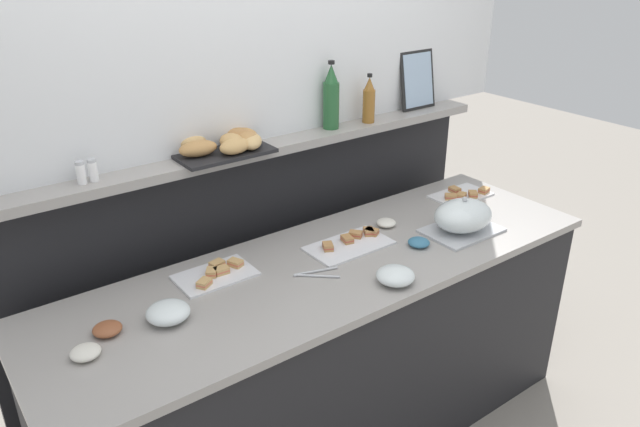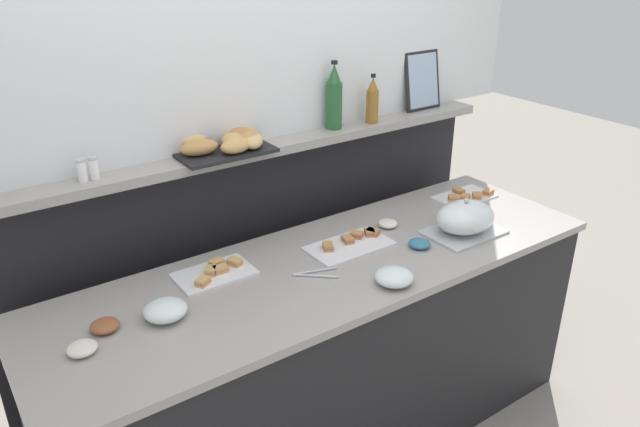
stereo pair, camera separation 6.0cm
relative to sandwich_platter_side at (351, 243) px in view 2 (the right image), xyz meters
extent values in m
plane|color=gray|center=(-0.17, 0.52, -0.94)|extent=(12.00, 12.00, 0.00)
cube|color=black|center=(-0.17, -0.08, -0.49)|extent=(2.38, 0.71, 0.90)
cube|color=gray|center=(-0.17, -0.08, -0.03)|extent=(2.42, 0.75, 0.03)
cube|color=black|center=(-0.17, 0.48, -0.30)|extent=(2.46, 0.08, 1.28)
cube|color=gray|center=(-0.17, 0.43, 0.36)|extent=(2.46, 0.22, 0.04)
cube|color=silver|center=(-0.01, -0.01, -0.01)|extent=(0.37, 0.20, 0.01)
cube|color=#AD7A47|center=(-0.11, 0.01, 0.00)|extent=(0.06, 0.07, 0.01)
cube|color=#B24738|center=(-0.11, 0.01, 0.01)|extent=(0.06, 0.07, 0.01)
cube|color=#AD7A47|center=(-0.11, 0.01, 0.02)|extent=(0.06, 0.07, 0.01)
cube|color=#AD7A47|center=(0.00, 0.02, 0.00)|extent=(0.05, 0.06, 0.01)
cube|color=#B24738|center=(0.00, 0.02, 0.01)|extent=(0.05, 0.06, 0.01)
cube|color=#AD7A47|center=(0.00, 0.02, 0.02)|extent=(0.05, 0.06, 0.01)
cube|color=#AD7A47|center=(0.05, 0.03, 0.00)|extent=(0.07, 0.07, 0.01)
cube|color=#B24738|center=(0.05, 0.03, 0.01)|extent=(0.07, 0.07, 0.01)
cube|color=#AD7A47|center=(0.05, 0.03, 0.02)|extent=(0.07, 0.07, 0.01)
cube|color=#AD7A47|center=(0.12, 0.02, 0.00)|extent=(0.06, 0.07, 0.01)
cube|color=#B24738|center=(0.12, 0.02, 0.01)|extent=(0.06, 0.07, 0.01)
cube|color=#AD7A47|center=(0.12, 0.02, 0.02)|extent=(0.06, 0.07, 0.01)
cube|color=#AD7A47|center=(0.13, 0.01, 0.00)|extent=(0.06, 0.07, 0.01)
cube|color=#B24738|center=(0.13, 0.01, 0.01)|extent=(0.06, 0.07, 0.01)
cube|color=#AD7A47|center=(0.13, 0.01, 0.02)|extent=(0.06, 0.07, 0.01)
cube|color=silver|center=(-0.59, 0.11, -0.01)|extent=(0.30, 0.19, 0.01)
cube|color=tan|center=(-0.61, 0.11, 0.00)|extent=(0.06, 0.07, 0.01)
cube|color=#D1664C|center=(-0.61, 0.11, 0.01)|extent=(0.06, 0.07, 0.01)
cube|color=tan|center=(-0.61, 0.11, 0.02)|extent=(0.06, 0.07, 0.01)
cube|color=tan|center=(-0.57, 0.10, 0.00)|extent=(0.06, 0.04, 0.01)
cube|color=#D1664C|center=(-0.57, 0.10, 0.01)|extent=(0.06, 0.04, 0.01)
cube|color=tan|center=(-0.57, 0.10, 0.02)|extent=(0.06, 0.04, 0.01)
cube|color=tan|center=(-0.56, 0.16, 0.00)|extent=(0.06, 0.05, 0.01)
cube|color=#D1664C|center=(-0.56, 0.16, 0.01)|extent=(0.06, 0.05, 0.01)
cube|color=tan|center=(-0.56, 0.16, 0.02)|extent=(0.06, 0.05, 0.01)
cube|color=tan|center=(-0.50, 0.12, 0.00)|extent=(0.06, 0.07, 0.01)
cube|color=#D1664C|center=(-0.50, 0.12, 0.01)|extent=(0.06, 0.07, 0.01)
cube|color=tan|center=(-0.50, 0.12, 0.02)|extent=(0.06, 0.07, 0.01)
cube|color=tan|center=(-0.67, 0.06, 0.00)|extent=(0.07, 0.06, 0.01)
cube|color=#D1664C|center=(-0.67, 0.06, 0.01)|extent=(0.07, 0.06, 0.01)
cube|color=tan|center=(-0.67, 0.06, 0.02)|extent=(0.07, 0.06, 0.01)
cube|color=white|center=(0.79, 0.08, -0.01)|extent=(0.31, 0.19, 0.01)
cube|color=#B7844C|center=(0.82, 0.03, 0.00)|extent=(0.07, 0.07, 0.01)
cube|color=#B24738|center=(0.82, 0.03, 0.01)|extent=(0.07, 0.07, 0.01)
cube|color=#B7844C|center=(0.82, 0.03, 0.02)|extent=(0.07, 0.07, 0.01)
cube|color=#B7844C|center=(0.91, 0.03, 0.00)|extent=(0.06, 0.05, 0.01)
cube|color=#B24738|center=(0.91, 0.03, 0.01)|extent=(0.06, 0.05, 0.01)
cube|color=#B7844C|center=(0.91, 0.03, 0.02)|extent=(0.06, 0.05, 0.01)
cube|color=#B7844C|center=(0.79, 0.12, 0.00)|extent=(0.05, 0.06, 0.01)
cube|color=#B24738|center=(0.79, 0.12, 0.01)|extent=(0.05, 0.06, 0.01)
cube|color=#B7844C|center=(0.79, 0.12, 0.02)|extent=(0.05, 0.06, 0.01)
cube|color=#B7844C|center=(0.71, 0.07, 0.00)|extent=(0.07, 0.07, 0.01)
cube|color=#B24738|center=(0.71, 0.07, 0.01)|extent=(0.07, 0.07, 0.01)
cube|color=#B7844C|center=(0.71, 0.07, 0.02)|extent=(0.07, 0.07, 0.01)
cube|color=#B7844C|center=(0.76, 0.05, 0.00)|extent=(0.07, 0.06, 0.01)
cube|color=#B24738|center=(0.76, 0.05, 0.01)|extent=(0.07, 0.06, 0.01)
cube|color=#B7844C|center=(0.76, 0.05, 0.02)|extent=(0.07, 0.06, 0.01)
cube|color=#B7BABF|center=(0.49, -0.20, 0.00)|extent=(0.34, 0.24, 0.01)
ellipsoid|color=silver|center=(0.49, -0.20, 0.07)|extent=(0.28, 0.23, 0.14)
sphere|color=#B7BABF|center=(0.49, -0.20, 0.15)|extent=(0.02, 0.02, 0.02)
ellipsoid|color=silver|center=(-0.06, -0.34, 0.02)|extent=(0.15, 0.15, 0.06)
ellipsoid|color=#F28C4C|center=(-0.06, -0.34, 0.01)|extent=(0.12, 0.12, 0.04)
ellipsoid|color=silver|center=(-0.86, -0.06, 0.02)|extent=(0.15, 0.15, 0.06)
ellipsoid|color=#F28C4C|center=(-0.86, -0.06, 0.01)|extent=(0.12, 0.12, 0.04)
ellipsoid|color=silver|center=(0.25, 0.05, 0.01)|extent=(0.09, 0.09, 0.03)
ellipsoid|color=teal|center=(0.23, -0.18, 0.01)|extent=(0.09, 0.09, 0.03)
ellipsoid|color=brown|center=(-1.06, -0.01, 0.01)|extent=(0.10, 0.10, 0.03)
ellipsoid|color=silver|center=(-1.16, -0.09, 0.01)|extent=(0.10, 0.10, 0.03)
cylinder|color=#B7BABF|center=(-0.26, -0.10, -0.01)|extent=(0.17, 0.06, 0.01)
cylinder|color=#B7BABF|center=(-0.28, -0.13, -0.01)|extent=(0.14, 0.13, 0.01)
sphere|color=#B7BABF|center=(-0.34, -0.07, -0.01)|extent=(0.01, 0.01, 0.01)
cylinder|color=#8E5B23|center=(0.41, 0.38, 0.46)|extent=(0.06, 0.06, 0.16)
cone|color=#8E5B23|center=(0.41, 0.38, 0.57)|extent=(0.05, 0.05, 0.06)
cylinder|color=black|center=(0.41, 0.38, 0.60)|extent=(0.02, 0.02, 0.02)
cylinder|color=#23562D|center=(0.20, 0.41, 0.48)|extent=(0.08, 0.08, 0.22)
cone|color=#23562D|center=(0.20, 0.41, 0.63)|extent=(0.06, 0.06, 0.08)
cylinder|color=black|center=(0.20, 0.41, 0.68)|extent=(0.03, 0.03, 0.02)
cylinder|color=white|center=(-0.96, 0.40, 0.41)|extent=(0.03, 0.03, 0.08)
cylinder|color=#B7BABF|center=(-0.96, 0.40, 0.46)|extent=(0.03, 0.03, 0.01)
cylinder|color=white|center=(-0.91, 0.40, 0.41)|extent=(0.03, 0.03, 0.08)
cylinder|color=#B7BABF|center=(-0.91, 0.40, 0.46)|extent=(0.03, 0.03, 0.01)
cube|color=black|center=(-0.38, 0.40, 0.38)|extent=(0.40, 0.26, 0.02)
ellipsoid|color=tan|center=(-0.27, 0.34, 0.42)|extent=(0.15, 0.17, 0.06)
ellipsoid|color=tan|center=(-0.36, 0.32, 0.42)|extent=(0.16, 0.11, 0.06)
ellipsoid|color=#AD7A47|center=(-0.27, 0.43, 0.42)|extent=(0.16, 0.18, 0.07)
ellipsoid|color=#B7844C|center=(-0.28, 0.35, 0.42)|extent=(0.13, 0.15, 0.07)
ellipsoid|color=tan|center=(-0.35, 0.37, 0.43)|extent=(0.12, 0.16, 0.07)
ellipsoid|color=tan|center=(-0.48, 0.49, 0.43)|extent=(0.16, 0.12, 0.07)
ellipsoid|color=#B7844C|center=(-0.25, 0.42, 0.42)|extent=(0.12, 0.14, 0.06)
ellipsoid|color=#B7844C|center=(-0.49, 0.38, 0.42)|extent=(0.17, 0.11, 0.06)
cube|color=black|center=(0.79, 0.44, 0.52)|extent=(0.22, 0.06, 0.30)
cube|color=#99B2CC|center=(0.79, 0.43, 0.53)|extent=(0.19, 0.05, 0.27)
camera|label=1|loc=(-1.50, -1.80, 1.22)|focal=34.35mm
camera|label=2|loc=(-1.45, -1.84, 1.22)|focal=34.35mm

